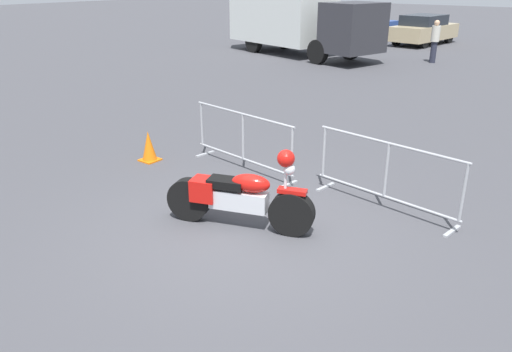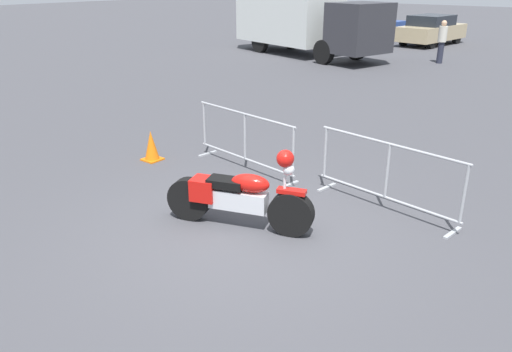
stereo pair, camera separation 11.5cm
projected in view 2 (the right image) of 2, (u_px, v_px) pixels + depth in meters
name	position (u px, v px, depth m)	size (l,w,h in m)	color
ground_plane	(240.00, 235.00, 6.93)	(120.00, 120.00, 0.00)	#424247
motorcycle	(238.00, 196.00, 6.99)	(2.10, 0.90, 1.23)	black
crowd_barrier_near	(245.00, 140.00, 9.08)	(2.45, 0.75, 1.07)	#9EA0A5
crowd_barrier_far	(387.00, 175.00, 7.49)	(2.45, 0.75, 1.07)	#9EA0A5
box_truck	(301.00, 17.00, 22.03)	(8.02, 4.12, 2.98)	silver
parked_car_silver	(321.00, 24.00, 28.94)	(2.14, 4.26, 1.39)	#B7BABF
parked_car_blue	(370.00, 27.00, 27.06)	(2.32, 4.64, 1.51)	#284799
parked_car_tan	(432.00, 30.00, 25.64)	(2.28, 4.55, 1.49)	tan
pedestrian	(442.00, 40.00, 20.14)	(0.47, 0.47, 1.69)	#262838
traffic_cone	(151.00, 146.00, 9.63)	(0.34, 0.34, 0.59)	orange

